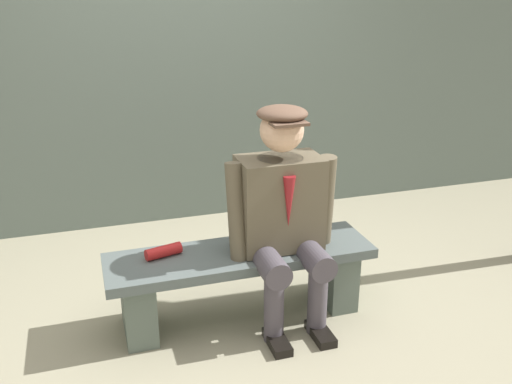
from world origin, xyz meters
TOP-DOWN VIEW (x-y plane):
  - ground_plane at (0.00, 0.00)m, footprint 30.00×30.00m
  - bench at (0.00, 0.00)m, footprint 1.53×0.43m
  - seated_man at (-0.23, 0.06)m, footprint 0.64×0.61m
  - rolled_magazine at (0.43, -0.07)m, footprint 0.21×0.11m
  - stadium_wall at (0.00, -1.69)m, footprint 12.00×0.24m

SIDE VIEW (x-z plane):
  - ground_plane at x=0.00m, z-range 0.00..0.00m
  - bench at x=0.00m, z-range 0.07..0.49m
  - rolled_magazine at x=0.43m, z-range 0.42..0.49m
  - seated_man at x=-0.23m, z-range 0.06..1.31m
  - stadium_wall at x=0.00m, z-range 0.00..2.33m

